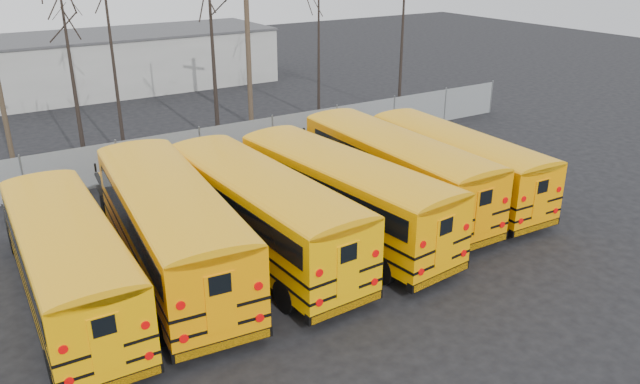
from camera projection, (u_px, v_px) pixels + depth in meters
ground at (336, 268)px, 21.35m from camera, size 120.00×120.00×0.00m
fence at (200, 148)px, 30.39m from camera, size 40.00×0.04×2.00m
distant_building at (123, 61)px, 46.69m from camera, size 22.00×8.00×4.00m
bus_a at (67, 255)px, 18.41m from camera, size 2.78×11.01×3.06m
bus_b at (168, 219)px, 20.32m from camera, size 3.87×12.26×3.38m
bus_c at (258, 205)px, 21.57m from camera, size 3.21×11.76×3.26m
bus_d at (339, 188)px, 23.06m from camera, size 3.82×11.78×3.24m
bus_e at (392, 164)px, 25.48m from camera, size 2.77×11.67×3.26m
bus_f at (453, 158)px, 26.64m from camera, size 2.84×10.84×3.01m
utility_pole_right at (248, 43)px, 36.23m from camera, size 1.63×0.65×9.45m
tree_1 at (72, 73)px, 28.87m from camera, size 0.26×0.26×9.46m
tree_2 at (110, 34)px, 29.30m from camera, size 0.26×0.26×12.69m
tree_3 at (212, 40)px, 32.28m from camera, size 0.26×0.26×11.23m
tree_4 at (319, 28)px, 37.26m from camera, size 0.26×0.26×11.15m
tree_5 at (403, 12)px, 38.14m from camera, size 0.26×0.26×12.67m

